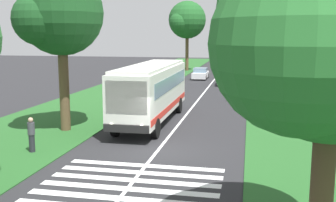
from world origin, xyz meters
TOP-DOWN VIEW (x-y plane):
  - ground at (0.00, 0.00)m, footprint 160.00×160.00m
  - grass_verge_left at (15.00, 8.20)m, footprint 120.00×8.00m
  - grass_verge_right at (15.00, -8.20)m, footprint 120.00×8.00m
  - centre_line at (15.00, 0.00)m, footprint 110.00×0.16m
  - coach_bus at (6.20, 1.80)m, footprint 11.16×2.62m
  - zebra_crossing at (-5.07, 0.00)m, footprint 5.85×6.80m
  - trailing_car_0 at (27.00, -1.75)m, footprint 4.30×1.78m
  - trailing_car_1 at (32.37, 1.81)m, footprint 4.30×1.78m
  - trailing_car_2 at (37.46, -1.93)m, footprint 4.30×1.78m
  - trailing_car_3 at (46.46, -1.88)m, footprint 4.30×1.78m
  - roadside_tree_left_1 at (3.12, 6.37)m, footprint 5.78×4.81m
  - roadside_tree_left_2 at (43.84, 5.43)m, footprint 6.74×5.75m
  - roadside_tree_right_0 at (61.42, -5.77)m, footprint 8.28×6.70m
  - roadside_tree_right_1 at (40.54, -5.76)m, footprint 6.36×5.10m
  - roadside_tree_right_2 at (-9.03, -5.87)m, footprint 6.53×5.22m
  - utility_pole at (13.23, -5.18)m, footprint 0.24×1.40m
  - roadside_wall at (20.00, -11.60)m, footprint 70.00×0.40m
  - pedestrian at (-1.56, 5.85)m, footprint 0.34×0.34m

SIDE VIEW (x-z plane):
  - ground at x=0.00m, z-range 0.00..0.00m
  - zebra_crossing at x=-5.07m, z-range 0.00..0.01m
  - centre_line at x=15.00m, z-range 0.00..0.01m
  - grass_verge_left at x=15.00m, z-range 0.00..0.04m
  - grass_verge_right at x=15.00m, z-range 0.00..0.04m
  - roadside_wall at x=20.00m, z-range 0.04..1.28m
  - trailing_car_0 at x=27.00m, z-range -0.05..1.38m
  - trailing_car_1 at x=32.37m, z-range -0.05..1.38m
  - trailing_car_2 at x=37.46m, z-range -0.05..1.38m
  - trailing_car_3 at x=46.46m, z-range -0.05..1.38m
  - pedestrian at x=-1.56m, z-range 0.06..1.75m
  - coach_bus at x=6.20m, z-range 0.28..4.01m
  - utility_pole at x=13.23m, z-range 0.18..7.30m
  - roadside_tree_right_2 at x=-9.03m, z-range 1.45..9.85m
  - roadside_tree_right_1 at x=40.54m, z-range 1.84..10.88m
  - roadside_tree_left_1 at x=3.12m, z-range 2.06..11.23m
  - roadside_tree_left_2 at x=43.84m, z-range 2.34..13.02m
  - roadside_tree_right_0 at x=61.42m, z-range 2.39..14.14m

